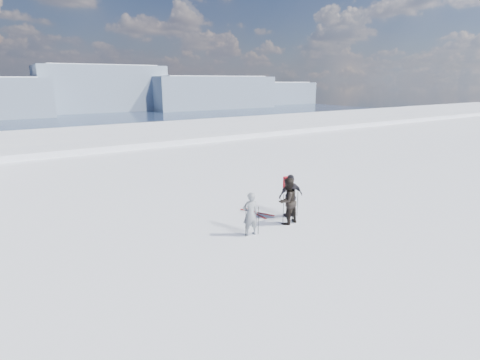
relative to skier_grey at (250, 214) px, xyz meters
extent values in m
plane|color=white|center=(2.70, 58.35, -18.35)|extent=(220.00, 208.01, 71.62)
cube|color=white|center=(2.70, 28.35, -7.35)|extent=(180.00, 16.00, 14.00)
plane|color=#212F4C|center=(2.70, 288.35, -30.85)|extent=(820.00, 820.00, 0.00)
cube|color=slate|center=(102.70, 468.35, -4.85)|extent=(140.00, 80.00, 52.00)
cube|color=white|center=(102.70, 468.35, 18.15)|extent=(119.00, 70.00, 8.00)
cube|color=slate|center=(232.70, 438.35, -10.85)|extent=(160.00, 80.00, 40.00)
cube|color=white|center=(232.70, 438.35, 6.15)|extent=(136.00, 70.00, 8.00)
cube|color=slate|center=(352.70, 468.35, -14.85)|extent=(130.00, 80.00, 32.00)
cube|color=white|center=(352.70, 468.35, -1.85)|extent=(110.50, 70.00, 8.00)
imported|color=gray|center=(0.00, 0.00, 0.00)|extent=(0.67, 0.48, 1.71)
imported|color=black|center=(1.95, 0.16, 0.12)|extent=(1.05, 0.88, 1.95)
imported|color=black|center=(2.59, 0.71, 0.09)|extent=(1.18, 0.67, 1.89)
cube|color=red|center=(2.64, 0.95, 1.33)|extent=(0.44, 0.30, 0.57)
cylinder|color=black|center=(-0.23, -0.03, -0.19)|extent=(0.02, 0.02, 1.32)
cylinder|color=black|center=(0.29, -0.12, -0.29)|extent=(0.02, 0.02, 1.13)
cylinder|color=black|center=(1.72, 0.14, -0.19)|extent=(0.02, 0.02, 1.32)
cylinder|color=black|center=(2.24, 0.14, -0.24)|extent=(0.02, 0.02, 1.23)
cylinder|color=black|center=(2.28, 0.57, -0.25)|extent=(0.02, 0.02, 1.20)
cylinder|color=black|center=(2.88, 0.58, -0.24)|extent=(0.02, 0.02, 1.23)
cube|color=black|center=(1.52, 1.87, -0.84)|extent=(0.10, 1.70, 0.03)
cube|color=black|center=(1.66, 1.87, -0.84)|extent=(0.86, 1.55, 0.03)
camera|label=1|loc=(-7.58, -11.01, 4.91)|focal=28.00mm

